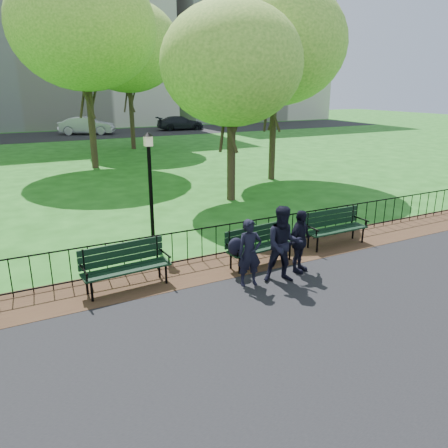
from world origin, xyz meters
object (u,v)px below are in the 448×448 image
lamppost (150,186)px  tree_far_e (127,47)px  park_bench_right_a (334,224)px  person_mid (284,245)px  tree_near_e (232,64)px  person_left (250,253)px  park_bench_main (250,243)px  person_right (299,241)px  sedan_dark (180,123)px  tree_far_c (83,27)px  park_bench_left_a (125,261)px  tree_mid_e (276,44)px  sedan_silver (87,125)px

lamppost → tree_far_e: bearing=75.1°
park_bench_right_a → person_mid: size_ratio=1.07×
tree_near_e → person_mid: tree_near_e is taller
tree_far_e → person_left: tree_far_e is taller
park_bench_main → person_right: (0.89, -0.78, 0.15)m
tree_far_e → person_mid: size_ratio=5.55×
sedan_dark → person_left: bearing=165.2°
park_bench_right_a → tree_far_c: 17.19m
park_bench_left_a → lamppost: (1.42, 2.32, 1.09)m
park_bench_left_a → tree_near_e: 9.37m
person_right → tree_far_c: bearing=70.9°
park_bench_left_a → person_left: 2.75m
sedan_dark → person_right: bearing=167.3°
tree_near_e → person_mid: 8.70m
tree_mid_e → person_left: (-6.99, -9.67, -5.28)m
park_bench_right_a → sedan_dark: bearing=74.4°
tree_mid_e → person_mid: tree_mid_e is taller
sedan_silver → park_bench_main: bearing=-160.7°
lamppost → tree_near_e: tree_near_e is taller
park_bench_main → person_mid: person_mid is taller
person_left → tree_far_c: bearing=99.8°
lamppost → park_bench_right_a: bearing=-27.0°
tree_near_e → person_left: bearing=-115.4°
tree_near_e → person_mid: bearing=-109.6°
park_bench_right_a → tree_far_c: bearing=101.6°
tree_far_e → person_left: 24.28m
park_bench_left_a → sedan_silver: (5.65, 33.58, 0.20)m
person_left → park_bench_main: bearing=68.6°
person_right → person_mid: bearing=179.2°
tree_far_c → person_right: tree_far_c is taller
lamppost → tree_mid_e: 11.06m
lamppost → tree_mid_e: (8.06, 6.20, 4.34)m
tree_far_c → person_left: (-0.11, -16.73, -6.35)m
lamppost → tree_mid_e: bearing=37.6°
person_right → sedan_dark: person_right is taller
park_bench_right_a → person_mid: bearing=-153.5°
tree_mid_e → person_left: bearing=-125.9°
park_bench_left_a → sedan_silver: bearing=76.7°
park_bench_right_a → tree_far_e: tree_far_e is taller
tree_far_c → sedan_dark: 22.81m
tree_far_e → tree_mid_e: bearing=-78.1°
park_bench_right_a → person_right: person_right is taller
tree_far_c → park_bench_main: bearing=-88.5°
person_right → lamppost: bearing=102.7°
park_bench_main → sedan_silver: (2.63, 33.87, 0.20)m
tree_far_c → tree_far_e: tree_far_c is taller
lamppost → sedan_silver: size_ratio=0.63×
tree_mid_e → sedan_silver: tree_mid_e is taller
tree_mid_e → tree_far_e: size_ratio=0.89×
lamppost → person_left: size_ratio=2.07×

